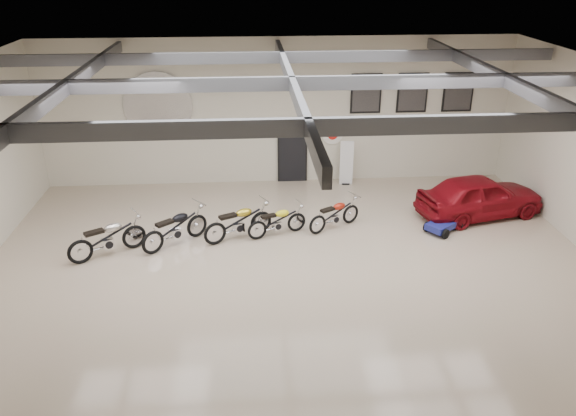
{
  "coord_description": "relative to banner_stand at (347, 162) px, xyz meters",
  "views": [
    {
      "loc": [
        -1.01,
        -12.69,
        7.45
      ],
      "look_at": [
        0.0,
        1.2,
        1.1
      ],
      "focal_mm": 35.0,
      "sensor_mm": 36.0,
      "label": 1
    }
  ],
  "objects": [
    {
      "name": "door",
      "position": [
        -1.85,
        0.45,
        0.21
      ],
      "size": [
        0.92,
        0.08,
        2.1
      ],
      "primitive_type": "cube",
      "color": "black",
      "rests_on": "back_wall"
    },
    {
      "name": "floor",
      "position": [
        -2.35,
        -5.5,
        -0.84
      ],
      "size": [
        16.0,
        12.0,
        0.01
      ],
      "primitive_type": "cube",
      "color": "tan",
      "rests_on": "ground"
    },
    {
      "name": "vintage_car",
      "position": [
        3.65,
        -2.89,
        -0.17
      ],
      "size": [
        2.45,
        4.17,
        1.33
      ],
      "primitive_type": "imported",
      "rotation": [
        0.0,
        0.0,
        1.81
      ],
      "color": "maroon",
      "rests_on": "floor"
    },
    {
      "name": "poster_mid",
      "position": [
        2.25,
        0.46,
        2.26
      ],
      "size": [
        1.05,
        0.08,
        1.35
      ],
      "primitive_type": null,
      "color": "black",
      "rests_on": "back_wall"
    },
    {
      "name": "poster_left",
      "position": [
        0.65,
        0.46,
        2.26
      ],
      "size": [
        1.05,
        0.08,
        1.35
      ],
      "primitive_type": null,
      "color": "black",
      "rests_on": "back_wall"
    },
    {
      "name": "motorcycle_black",
      "position": [
        -5.48,
        -4.13,
        -0.3
      ],
      "size": [
        2.0,
        1.82,
        1.08
      ],
      "primitive_type": null,
      "rotation": [
        0.0,
        0.0,
        0.7
      ],
      "color": "silver",
      "rests_on": "floor"
    },
    {
      "name": "ceiling_beams",
      "position": [
        -2.35,
        -5.5,
        3.91
      ],
      "size": [
        15.8,
        11.8,
        0.32
      ],
      "primitive_type": null,
      "color": "#525459",
      "rests_on": "ceiling"
    },
    {
      "name": "motorcycle_silver",
      "position": [
        -7.22,
        -4.61,
        -0.29
      ],
      "size": [
        2.13,
        1.64,
        1.09
      ],
      "primitive_type": null,
      "rotation": [
        0.0,
        0.0,
        0.55
      ],
      "color": "silver",
      "rests_on": "floor"
    },
    {
      "name": "motorcycle_red",
      "position": [
        -0.92,
        -3.43,
        -0.37
      ],
      "size": [
        1.83,
        1.41,
        0.94
      ],
      "primitive_type": null,
      "rotation": [
        0.0,
        0.0,
        0.54
      ],
      "color": "silver",
      "rests_on": "floor"
    },
    {
      "name": "go_kart",
      "position": [
        2.43,
        -3.71,
        -0.55
      ],
      "size": [
        1.72,
        1.56,
        0.59
      ],
      "primitive_type": null,
      "rotation": [
        0.0,
        0.0,
        0.65
      ],
      "color": "navy",
      "rests_on": "floor"
    },
    {
      "name": "motorcycle_yellow",
      "position": [
        -2.63,
        -3.75,
        -0.38
      ],
      "size": [
        1.85,
        1.15,
        0.92
      ],
      "primitive_type": null,
      "rotation": [
        0.0,
        0.0,
        0.37
      ],
      "color": "silver",
      "rests_on": "floor"
    },
    {
      "name": "oil_sign",
      "position": [
        -0.45,
        0.45,
        0.86
      ],
      "size": [
        0.72,
        0.1,
        0.72
      ],
      "primitive_type": null,
      "color": "white",
      "rests_on": "back_wall"
    },
    {
      "name": "motorcycle_gold",
      "position": [
        -3.74,
        -3.87,
        -0.3
      ],
      "size": [
        2.13,
        1.48,
        1.07
      ],
      "primitive_type": null,
      "rotation": [
        0.0,
        0.0,
        0.46
      ],
      "color": "silver",
      "rests_on": "floor"
    },
    {
      "name": "logo_plaque",
      "position": [
        -6.35,
        0.45,
        1.96
      ],
      "size": [
        2.3,
        0.06,
        1.16
      ],
      "primitive_type": null,
      "color": "silver",
      "rests_on": "back_wall"
    },
    {
      "name": "banner_stand",
      "position": [
        0.0,
        0.0,
        0.0
      ],
      "size": [
        0.47,
        0.23,
        1.68
      ],
      "primitive_type": null,
      "rotation": [
        0.0,
        0.0,
        -0.1
      ],
      "color": "white",
      "rests_on": "floor"
    },
    {
      "name": "ceiling",
      "position": [
        -2.35,
        -5.5,
        4.16
      ],
      "size": [
        16.0,
        12.0,
        0.01
      ],
      "primitive_type": "cube",
      "color": "slate",
      "rests_on": "back_wall"
    },
    {
      "name": "back_wall",
      "position": [
        -2.35,
        0.5,
        1.66
      ],
      "size": [
        16.0,
        0.02,
        5.0
      ],
      "primitive_type": "cube",
      "color": "beige",
      "rests_on": "floor"
    },
    {
      "name": "poster_right",
      "position": [
        3.85,
        0.46,
        2.26
      ],
      "size": [
        1.05,
        0.08,
        1.35
      ],
      "primitive_type": null,
      "color": "black",
      "rests_on": "back_wall"
    }
  ]
}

